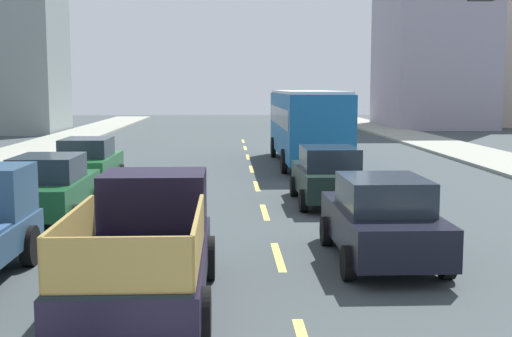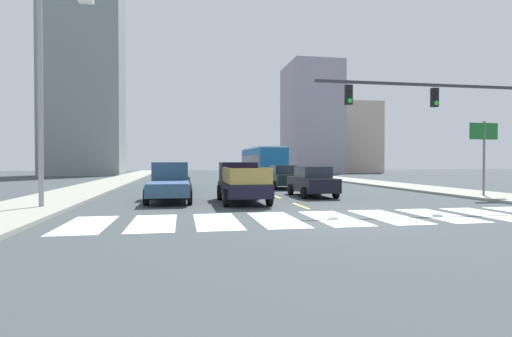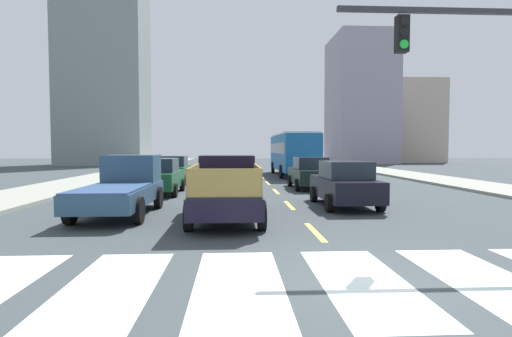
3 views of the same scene
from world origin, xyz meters
name	(u,v)px [view 3 (image 3 of 3)]	position (x,y,z in m)	size (l,w,h in m)	color
ground_plane	(363,282)	(0.00, 0.00, 0.00)	(160.00, 160.00, 0.00)	#384043
sidewalk_right	(456,182)	(11.66, 18.00, 0.07)	(3.76, 110.00, 0.15)	gray
sidewalk_left	(73,184)	(-11.66, 18.00, 0.07)	(3.76, 110.00, 0.15)	gray
crosswalk_stripe_2	(110,286)	(-4.13, 0.00, 0.00)	(1.45, 3.91, 0.01)	silver
crosswalk_stripe_3	(239,284)	(-2.06, 0.00, 0.00)	(1.45, 3.91, 0.01)	silver
crosswalk_stripe_4	(363,281)	(0.00, 0.00, 0.00)	(1.45, 3.91, 0.01)	silver
crosswalk_stripe_5	(483,279)	(2.06, 0.00, 0.00)	(1.45, 3.91, 0.01)	silver
lane_dash_0	(315,232)	(0.00, 4.00, 0.00)	(0.16, 2.40, 0.01)	#E3D251
lane_dash_1	(289,205)	(0.00, 9.00, 0.00)	(0.16, 2.40, 0.01)	#E3D251
lane_dash_2	(276,191)	(0.00, 14.00, 0.00)	(0.16, 2.40, 0.01)	#E3D251
lane_dash_3	(268,183)	(0.00, 19.00, 0.00)	(0.16, 2.40, 0.01)	#E3D251
lane_dash_4	(262,177)	(0.00, 24.00, 0.00)	(0.16, 2.40, 0.01)	#E3D251
lane_dash_5	(258,173)	(0.00, 29.00, 0.00)	(0.16, 2.40, 0.01)	#E3D251
lane_dash_6	(255,170)	(0.00, 34.00, 0.00)	(0.16, 2.40, 0.01)	#E3D251
lane_dash_7	(253,168)	(0.00, 39.00, 0.00)	(0.16, 2.40, 0.01)	#E3D251
pickup_stakebed	(227,189)	(-2.37, 6.29, 0.94)	(2.18, 5.20, 1.96)	black
pickup_dark	(123,186)	(-5.89, 7.45, 0.92)	(2.18, 5.20, 1.96)	navy
city_bus	(293,151)	(2.51, 25.47, 1.95)	(2.72, 10.80, 3.32)	#175B96
sedan_mid	(174,170)	(-5.91, 19.10, 0.86)	(2.02, 4.40, 1.72)	#1C5A2D
sedan_near_left	(310,173)	(1.99, 15.32, 0.86)	(2.02, 4.40, 1.72)	black
sedan_near_right	(160,176)	(-5.70, 13.13, 0.86)	(2.02, 4.40, 1.72)	#194F28
sedan_far	(345,184)	(2.04, 8.57, 0.86)	(2.02, 4.40, 1.72)	black
block_mid_left	(411,122)	(25.89, 56.68, 6.27)	(7.25, 9.52, 12.54)	#BBA796
block_mid_right	(360,100)	(16.71, 53.67, 9.31)	(8.33, 10.97, 18.63)	#968D9D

